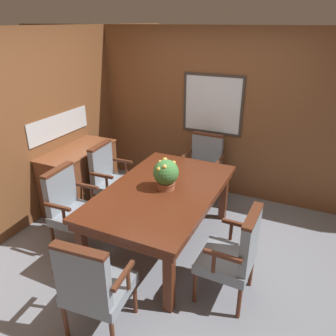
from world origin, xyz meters
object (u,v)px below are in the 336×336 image
(dining_table, at_px, (162,196))
(chair_right_near, at_px, (235,253))
(sideboard_cabinet, at_px, (80,177))
(potted_plant, at_px, (166,174))
(chair_left_near, at_px, (71,206))
(chair_head_far, at_px, (204,165))
(chair_head_near, at_px, (93,285))
(chair_left_far, at_px, (110,177))

(dining_table, distance_m, chair_right_near, 1.08)
(chair_right_near, height_order, sideboard_cabinet, chair_right_near)
(potted_plant, bearing_deg, dining_table, -136.27)
(dining_table, bearing_deg, chair_left_near, -155.83)
(chair_head_far, distance_m, potted_plant, 1.38)
(chair_right_near, height_order, chair_left_near, same)
(chair_head_near, height_order, chair_left_near, same)
(chair_head_far, distance_m, chair_left_far, 1.40)
(chair_head_far, distance_m, sideboard_cabinet, 1.82)
(chair_head_near, relative_size, chair_left_far, 1.00)
(chair_left_far, height_order, potted_plant, potted_plant)
(chair_head_far, xyz_separation_m, chair_left_far, (-1.04, -0.94, 0.00))
(chair_head_far, xyz_separation_m, potted_plant, (0.00, -1.32, 0.41))
(dining_table, distance_m, chair_left_far, 1.10)
(dining_table, distance_m, potted_plant, 0.28)
(chair_right_near, relative_size, chair_left_near, 1.00)
(chair_left_near, bearing_deg, chair_left_far, -0.74)
(chair_head_far, bearing_deg, chair_left_far, -136.02)
(chair_left_near, bearing_deg, sideboard_cabinet, 30.47)
(chair_head_far, xyz_separation_m, chair_left_near, (-1.00, -1.78, 0.00))
(potted_plant, xyz_separation_m, sideboard_cabinet, (-1.55, 0.36, -0.51))
(dining_table, xyz_separation_m, sideboard_cabinet, (-1.52, 0.39, -0.24))
(chair_right_near, xyz_separation_m, potted_plant, (-0.94, 0.49, 0.41))
(chair_right_near, relative_size, potted_plant, 2.75)
(chair_head_near, xyz_separation_m, potted_plant, (0.00, 1.38, 0.41))
(chair_head_far, relative_size, chair_left_far, 1.00)
(sideboard_cabinet, bearing_deg, dining_table, -14.21)
(chair_left_far, bearing_deg, chair_left_near, 179.13)
(chair_head_near, height_order, sideboard_cabinet, chair_head_near)
(chair_left_near, height_order, potted_plant, potted_plant)
(chair_head_near, distance_m, chair_left_near, 1.36)
(chair_left_near, relative_size, sideboard_cabinet, 0.84)
(chair_head_near, bearing_deg, chair_left_near, -47.69)
(chair_left_far, distance_m, potted_plant, 1.18)
(chair_head_far, height_order, chair_left_near, same)
(dining_table, relative_size, potted_plant, 5.45)
(chair_head_near, relative_size, potted_plant, 2.75)
(dining_table, distance_m, sideboard_cabinet, 1.59)
(chair_right_near, bearing_deg, chair_head_far, -151.15)
(dining_table, bearing_deg, potted_plant, 43.73)
(dining_table, bearing_deg, sideboard_cabinet, 165.79)
(chair_right_near, bearing_deg, potted_plant, -116.22)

